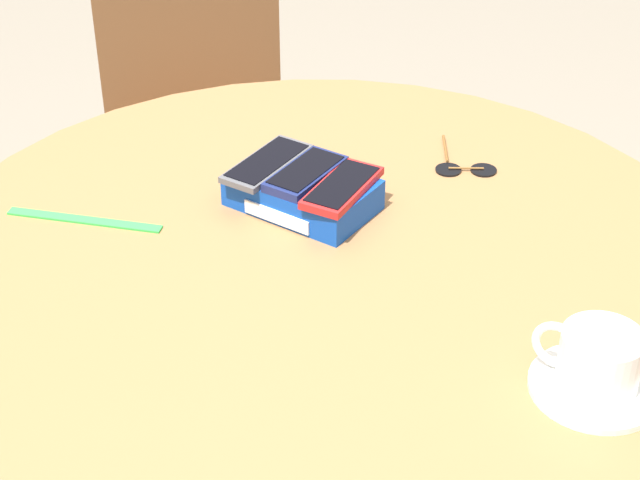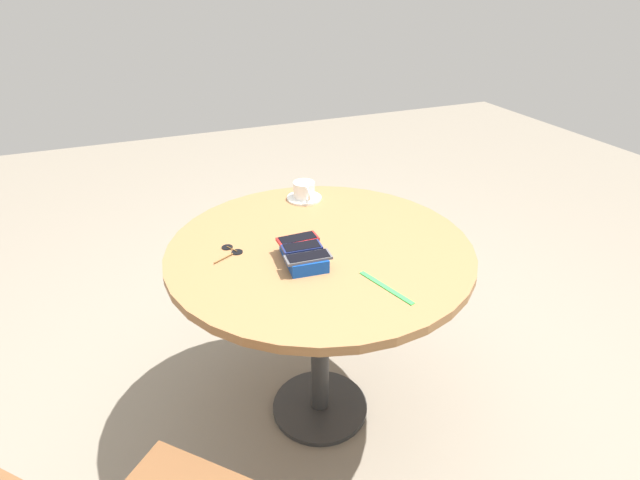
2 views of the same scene
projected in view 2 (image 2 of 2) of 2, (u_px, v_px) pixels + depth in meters
ground_plane at (320, 408)px, 2.04m from camera, size 8.00×8.00×0.00m
round_table at (320, 272)px, 1.72m from camera, size 1.02×1.02×0.76m
phone_box at (304, 255)px, 1.57m from camera, size 0.19×0.13×0.04m
phone_gray at (308, 257)px, 1.51m from camera, size 0.07×0.14×0.01m
phone_navy at (302, 247)px, 1.56m from camera, size 0.07×0.13×0.01m
phone_red at (298, 239)px, 1.61m from camera, size 0.06×0.13×0.01m
saucer at (304, 198)px, 2.00m from camera, size 0.14×0.14×0.01m
coffee_cup at (304, 190)px, 1.98m from camera, size 0.12×0.09×0.06m
lanyard_strap at (386, 287)px, 1.45m from camera, size 0.21×0.07×0.00m
sunglasses at (231, 251)px, 1.63m from camera, size 0.11×0.10×0.01m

